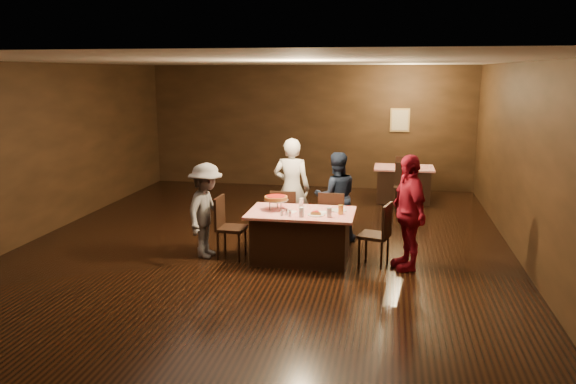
{
  "coord_description": "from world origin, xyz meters",
  "views": [
    {
      "loc": [
        1.99,
        -8.8,
        2.85
      ],
      "look_at": [
        0.45,
        -0.37,
        1.0
      ],
      "focal_mm": 35.0,
      "sensor_mm": 36.0,
      "label": 1
    }
  ],
  "objects_px": {
    "diner_red_shirt": "(408,212)",
    "glass_back": "(301,203)",
    "chair_end_left": "(231,227)",
    "plate_empty": "(339,210)",
    "chair_back_far": "(403,175)",
    "glass_amber": "(341,210)",
    "back_table": "(403,184)",
    "diner_navy_hoodie": "(336,197)",
    "glass_front_left": "(301,212)",
    "glass_front_right": "(329,212)",
    "chair_far_left": "(285,217)",
    "chair_end_right": "(374,234)",
    "diner_white_jacket": "(292,189)",
    "chair_far_right": "(332,219)",
    "chair_back_near": "(404,186)",
    "main_table": "(301,236)",
    "diner_grey_knit": "(206,210)",
    "pizza_stand": "(276,198)"
  },
  "relations": [
    {
      "from": "diner_navy_hoodie",
      "to": "diner_grey_knit",
      "type": "relative_size",
      "value": 1.03
    },
    {
      "from": "main_table",
      "to": "chair_far_left",
      "type": "relative_size",
      "value": 1.68
    },
    {
      "from": "diner_grey_knit",
      "to": "main_table",
      "type": "bearing_deg",
      "value": -79.94
    },
    {
      "from": "glass_amber",
      "to": "back_table",
      "type": "bearing_deg",
      "value": 77.25
    },
    {
      "from": "diner_grey_knit",
      "to": "chair_end_left",
      "type": "bearing_deg",
      "value": -72.06
    },
    {
      "from": "chair_end_left",
      "to": "glass_back",
      "type": "xyz_separation_m",
      "value": [
        1.05,
        0.3,
        0.37
      ]
    },
    {
      "from": "chair_back_far",
      "to": "chair_far_right",
      "type": "bearing_deg",
      "value": 69.51
    },
    {
      "from": "back_table",
      "to": "diner_white_jacket",
      "type": "xyz_separation_m",
      "value": [
        -1.96,
        -3.25,
        0.49
      ]
    },
    {
      "from": "pizza_stand",
      "to": "glass_front_left",
      "type": "distance_m",
      "value": 0.58
    },
    {
      "from": "plate_empty",
      "to": "glass_amber",
      "type": "bearing_deg",
      "value": -75.96
    },
    {
      "from": "diner_white_jacket",
      "to": "glass_front_right",
      "type": "distance_m",
      "value": 1.63
    },
    {
      "from": "chair_end_right",
      "to": "glass_front_left",
      "type": "bearing_deg",
      "value": -59.07
    },
    {
      "from": "glass_front_right",
      "to": "glass_amber",
      "type": "xyz_separation_m",
      "value": [
        0.15,
        0.2,
        0.0
      ]
    },
    {
      "from": "chair_far_left",
      "to": "chair_far_right",
      "type": "distance_m",
      "value": 0.8
    },
    {
      "from": "chair_back_far",
      "to": "glass_front_left",
      "type": "xyz_separation_m",
      "value": [
        -1.56,
        -5.31,
        0.37
      ]
    },
    {
      "from": "chair_end_left",
      "to": "plate_empty",
      "type": "xyz_separation_m",
      "value": [
        1.65,
        0.15,
        0.3
      ]
    },
    {
      "from": "chair_far_right",
      "to": "glass_front_right",
      "type": "relative_size",
      "value": 6.79
    },
    {
      "from": "plate_empty",
      "to": "glass_back",
      "type": "distance_m",
      "value": 0.62
    },
    {
      "from": "chair_end_right",
      "to": "glass_front_right",
      "type": "xyz_separation_m",
      "value": [
        -0.65,
        -0.25,
        0.37
      ]
    },
    {
      "from": "chair_far_left",
      "to": "diner_white_jacket",
      "type": "xyz_separation_m",
      "value": [
        0.05,
        0.41,
        0.4
      ]
    },
    {
      "from": "chair_end_left",
      "to": "glass_front_left",
      "type": "relative_size",
      "value": 6.79
    },
    {
      "from": "diner_grey_knit",
      "to": "glass_front_right",
      "type": "distance_m",
      "value": 1.94
    },
    {
      "from": "chair_end_right",
      "to": "main_table",
      "type": "bearing_deg",
      "value": -75.02
    },
    {
      "from": "chair_far_right",
      "to": "glass_back",
      "type": "height_order",
      "value": "chair_far_right"
    },
    {
      "from": "glass_front_left",
      "to": "glass_front_right",
      "type": "xyz_separation_m",
      "value": [
        0.4,
        0.05,
        0.0
      ]
    },
    {
      "from": "back_table",
      "to": "diner_navy_hoodie",
      "type": "bearing_deg",
      "value": -110.3
    },
    {
      "from": "chair_back_near",
      "to": "diner_red_shirt",
      "type": "xyz_separation_m",
      "value": [
        -0.03,
        -3.77,
        0.37
      ]
    },
    {
      "from": "chair_back_far",
      "to": "glass_amber",
      "type": "bearing_deg",
      "value": 74.08
    },
    {
      "from": "chair_end_right",
      "to": "diner_white_jacket",
      "type": "height_order",
      "value": "diner_white_jacket"
    },
    {
      "from": "chair_far_left",
      "to": "diner_navy_hoodie",
      "type": "xyz_separation_m",
      "value": [
        0.81,
        0.42,
        0.29
      ]
    },
    {
      "from": "diner_grey_knit",
      "to": "plate_empty",
      "type": "bearing_deg",
      "value": -76.46
    },
    {
      "from": "glass_front_left",
      "to": "chair_back_near",
      "type": "bearing_deg",
      "value": 68.75
    },
    {
      "from": "chair_far_left",
      "to": "glass_back",
      "type": "xyz_separation_m",
      "value": [
        0.35,
        -0.45,
        0.37
      ]
    },
    {
      "from": "chair_end_left",
      "to": "chair_end_right",
      "type": "bearing_deg",
      "value": -87.96
    },
    {
      "from": "diner_red_shirt",
      "to": "glass_front_left",
      "type": "height_order",
      "value": "diner_red_shirt"
    },
    {
      "from": "diner_red_shirt",
      "to": "glass_back",
      "type": "distance_m",
      "value": 1.67
    },
    {
      "from": "main_table",
      "to": "back_table",
      "type": "bearing_deg",
      "value": 69.95
    },
    {
      "from": "chair_far_left",
      "to": "glass_amber",
      "type": "relative_size",
      "value": 6.79
    },
    {
      "from": "chair_back_near",
      "to": "chair_back_far",
      "type": "relative_size",
      "value": 1.0
    },
    {
      "from": "plate_empty",
      "to": "chair_back_far",
      "type": "bearing_deg",
      "value": 77.7
    },
    {
      "from": "diner_white_jacket",
      "to": "plate_empty",
      "type": "distance_m",
      "value": 1.36
    },
    {
      "from": "chair_end_right",
      "to": "glass_front_left",
      "type": "height_order",
      "value": "chair_end_right"
    },
    {
      "from": "chair_end_right",
      "to": "glass_back",
      "type": "height_order",
      "value": "chair_end_right"
    },
    {
      "from": "chair_far_left",
      "to": "plate_empty",
      "type": "xyz_separation_m",
      "value": [
        0.95,
        -0.6,
        0.3
      ]
    },
    {
      "from": "main_table",
      "to": "glass_front_left",
      "type": "bearing_deg",
      "value": -80.54
    },
    {
      "from": "chair_far_left",
      "to": "diner_navy_hoodie",
      "type": "height_order",
      "value": "diner_navy_hoodie"
    },
    {
      "from": "chair_far_right",
      "to": "glass_amber",
      "type": "height_order",
      "value": "chair_far_right"
    },
    {
      "from": "diner_red_shirt",
      "to": "glass_back",
      "type": "xyz_separation_m",
      "value": [
        -1.63,
        0.36,
        -0.01
      ]
    },
    {
      "from": "chair_back_far",
      "to": "pizza_stand",
      "type": "xyz_separation_m",
      "value": [
        -2.01,
        -4.96,
        0.48
      ]
    },
    {
      "from": "chair_far_left",
      "to": "chair_end_right",
      "type": "bearing_deg",
      "value": 150.58
    }
  ]
}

